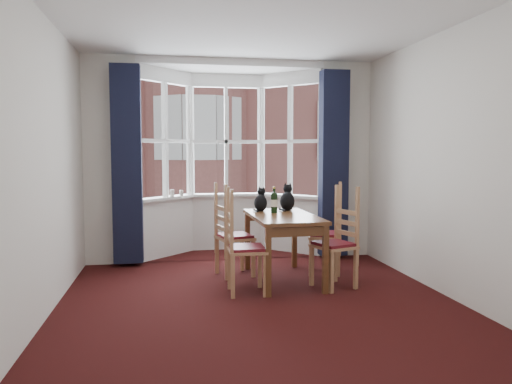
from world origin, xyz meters
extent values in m
plane|color=black|center=(0.00, 0.00, 0.00)|extent=(4.50, 4.50, 0.00)
plane|color=white|center=(0.00, 0.00, 2.80)|extent=(4.50, 4.50, 0.00)
plane|color=silver|center=(-2.00, 0.00, 1.40)|extent=(0.00, 4.50, 4.50)
plane|color=silver|center=(2.00, 0.00, 1.40)|extent=(0.00, 4.50, 4.50)
plane|color=silver|center=(0.00, -2.25, 1.40)|extent=(4.00, 0.00, 4.00)
cube|color=silver|center=(-1.65, 2.25, 1.40)|extent=(0.70, 0.12, 2.80)
cube|color=silver|center=(1.65, 2.25, 1.40)|extent=(0.70, 0.12, 2.80)
cube|color=black|center=(-1.42, 2.07, 1.35)|extent=(0.38, 0.22, 2.60)
cube|color=black|center=(1.42, 2.07, 1.35)|extent=(0.38, 0.22, 2.60)
cube|color=brown|center=(0.44, 0.98, 0.76)|extent=(0.75, 1.37, 0.04)
cube|color=brown|center=(0.13, 0.35, 0.37)|extent=(0.06, 0.06, 0.74)
cube|color=brown|center=(0.11, 1.61, 0.37)|extent=(0.06, 0.06, 0.74)
cube|color=brown|center=(0.76, 0.36, 0.37)|extent=(0.06, 0.06, 0.74)
cube|color=brown|center=(0.74, 1.62, 0.37)|extent=(0.06, 0.06, 0.74)
cube|color=tan|center=(-0.06, 0.53, 0.48)|extent=(0.41, 0.43, 0.06)
cube|color=#5B0F17|center=(-0.06, 0.53, 0.49)|extent=(0.37, 0.39, 0.03)
cube|color=tan|center=(-0.09, 1.32, 0.48)|extent=(0.49, 0.50, 0.06)
cube|color=#5B0F17|center=(-0.09, 1.32, 0.49)|extent=(0.44, 0.45, 0.03)
cube|color=tan|center=(0.93, 0.58, 0.48)|extent=(0.52, 0.53, 0.06)
cube|color=#5B0F17|center=(0.93, 0.58, 0.49)|extent=(0.47, 0.48, 0.03)
cube|color=tan|center=(1.04, 1.25, 0.48)|extent=(0.52, 0.53, 0.06)
cube|color=#5B0F17|center=(1.04, 1.25, 0.49)|extent=(0.46, 0.48, 0.03)
ellipsoid|color=black|center=(0.24, 1.38, 0.88)|extent=(0.22, 0.25, 0.21)
sphere|color=black|center=(0.27, 1.45, 1.02)|extent=(0.13, 0.13, 0.10)
cone|color=black|center=(0.24, 1.46, 1.07)|extent=(0.05, 0.05, 0.04)
cone|color=black|center=(0.29, 1.45, 1.07)|extent=(0.05, 0.05, 0.04)
ellipsoid|color=black|center=(0.59, 1.40, 0.90)|extent=(0.24, 0.28, 0.24)
sphere|color=black|center=(0.61, 1.48, 1.05)|extent=(0.14, 0.14, 0.11)
cone|color=black|center=(0.58, 1.49, 1.11)|extent=(0.05, 0.05, 0.05)
cone|color=black|center=(0.64, 1.47, 1.11)|extent=(0.05, 0.05, 0.05)
cylinder|color=black|center=(0.37, 1.18, 0.90)|extent=(0.08, 0.08, 0.23)
sphere|color=black|center=(0.37, 1.18, 1.00)|extent=(0.07, 0.07, 0.07)
cylinder|color=black|center=(0.37, 1.18, 1.05)|extent=(0.03, 0.03, 0.10)
cylinder|color=gold|center=(0.37, 1.18, 1.09)|extent=(0.03, 0.03, 0.02)
cylinder|color=silver|center=(0.37, 1.18, 0.90)|extent=(0.08, 0.08, 0.09)
cylinder|color=white|center=(-0.84, 2.60, 0.92)|extent=(0.06, 0.06, 0.10)
cylinder|color=white|center=(-0.70, 2.63, 0.92)|extent=(0.06, 0.06, 0.09)
plane|color=#333335|center=(0.00, 32.25, -6.00)|extent=(80.00, 80.00, 0.00)
cube|color=#98564E|center=(0.00, 14.25, 1.00)|extent=(18.00, 6.00, 14.00)
cylinder|color=#98564E|center=(0.00, 11.25, 1.00)|extent=(3.20, 3.20, 14.00)
camera|label=1|loc=(-0.88, -4.69, 1.53)|focal=35.00mm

